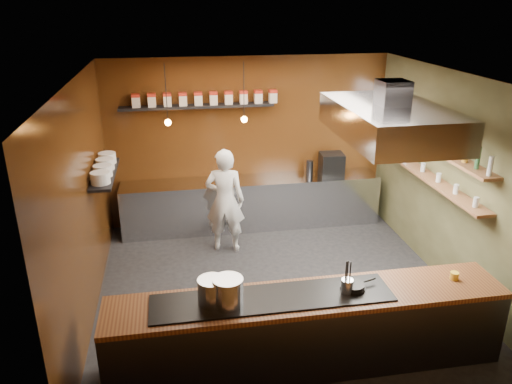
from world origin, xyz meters
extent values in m
plane|color=black|center=(0.00, 0.00, 0.00)|extent=(5.00, 5.00, 0.00)
plane|color=#3D1A0B|center=(0.00, 2.50, 1.50)|extent=(5.00, 0.00, 5.00)
plane|color=#3D1A0B|center=(-2.50, 0.00, 1.50)|extent=(0.00, 5.00, 5.00)
plane|color=#424326|center=(2.50, 0.00, 1.50)|extent=(0.00, 5.00, 5.00)
plane|color=silver|center=(0.00, 0.00, 3.00)|extent=(5.00, 5.00, 0.00)
plane|color=white|center=(2.45, 1.70, 1.90)|extent=(0.00, 1.00, 1.00)
cube|color=silver|center=(0.00, 2.17, 0.45)|extent=(4.60, 0.65, 0.90)
cube|color=#38383D|center=(0.00, -1.60, 0.43)|extent=(4.40, 0.70, 0.86)
cube|color=brown|center=(0.00, -1.60, 0.89)|extent=(4.40, 0.72, 0.06)
cube|color=black|center=(-0.40, -1.60, 0.93)|extent=(2.60, 0.55, 0.02)
cube|color=black|center=(-0.90, 2.36, 2.20)|extent=(2.60, 0.26, 0.04)
cube|color=black|center=(-2.34, 1.00, 1.55)|extent=(0.30, 1.40, 0.04)
cube|color=#915D3A|center=(2.34, 0.30, 1.92)|extent=(0.26, 2.80, 0.04)
cube|color=#915D3A|center=(2.34, 0.30, 1.45)|extent=(0.26, 2.80, 0.04)
cube|color=#38383D|center=(1.30, -0.40, 2.85)|extent=(0.35, 0.35, 0.30)
cube|color=silver|center=(1.30, -0.40, 2.50)|extent=(1.20, 2.00, 0.40)
cube|color=white|center=(1.30, -0.40, 2.29)|extent=(1.00, 1.80, 0.02)
cylinder|color=black|center=(-1.40, 1.70, 2.55)|extent=(0.01, 0.01, 0.90)
sphere|color=orange|center=(-1.40, 1.70, 2.10)|extent=(0.10, 0.10, 0.10)
cylinder|color=black|center=(-0.20, 1.70, 2.55)|extent=(0.01, 0.01, 0.90)
sphere|color=orange|center=(-0.20, 1.70, 2.10)|extent=(0.10, 0.10, 0.10)
cube|color=beige|center=(-1.90, 2.36, 2.31)|extent=(0.13, 0.13, 0.17)
cube|color=#AA2415|center=(-1.90, 2.36, 2.42)|extent=(0.13, 0.13, 0.05)
cube|color=beige|center=(-1.64, 2.36, 2.31)|extent=(0.13, 0.13, 0.17)
cube|color=#AA2415|center=(-1.64, 2.36, 2.42)|extent=(0.13, 0.13, 0.05)
cube|color=beige|center=(-1.39, 2.36, 2.31)|extent=(0.13, 0.13, 0.17)
cube|color=#AA2415|center=(-1.39, 2.36, 2.42)|extent=(0.13, 0.13, 0.05)
cube|color=beige|center=(-1.13, 2.36, 2.31)|extent=(0.13, 0.13, 0.17)
cube|color=#AA2415|center=(-1.13, 2.36, 2.42)|extent=(0.13, 0.13, 0.05)
cube|color=beige|center=(-0.88, 2.36, 2.31)|extent=(0.13, 0.13, 0.17)
cube|color=#AA2415|center=(-0.88, 2.36, 2.42)|extent=(0.14, 0.13, 0.05)
cube|color=beige|center=(-0.62, 2.36, 2.31)|extent=(0.13, 0.13, 0.17)
cube|color=#AA2415|center=(-0.62, 2.36, 2.42)|extent=(0.14, 0.13, 0.05)
cube|color=beige|center=(-0.37, 2.36, 2.31)|extent=(0.13, 0.13, 0.17)
cube|color=#AA2415|center=(-0.37, 2.36, 2.42)|extent=(0.14, 0.13, 0.05)
cube|color=beige|center=(-0.11, 2.36, 2.31)|extent=(0.13, 0.13, 0.17)
cube|color=#AA2415|center=(-0.11, 2.36, 2.42)|extent=(0.14, 0.13, 0.05)
cube|color=beige|center=(0.14, 2.36, 2.31)|extent=(0.13, 0.13, 0.17)
cube|color=#AA2415|center=(0.14, 2.36, 2.42)|extent=(0.14, 0.13, 0.05)
cube|color=beige|center=(0.40, 2.36, 2.31)|extent=(0.13, 0.13, 0.17)
cube|color=#AA2415|center=(0.40, 2.36, 2.42)|extent=(0.14, 0.13, 0.05)
cylinder|color=silver|center=(-2.34, 0.55, 1.65)|extent=(0.26, 0.26, 0.16)
cylinder|color=silver|center=(-2.34, 0.85, 1.65)|extent=(0.26, 0.26, 0.16)
cylinder|color=silver|center=(-2.34, 1.15, 1.65)|extent=(0.26, 0.26, 0.16)
cylinder|color=silver|center=(-2.34, 1.45, 1.65)|extent=(0.26, 0.26, 0.16)
cylinder|color=silver|center=(2.34, -1.00, 2.06)|extent=(0.06, 0.06, 0.24)
cylinder|color=#2D5933|center=(2.34, -0.74, 2.06)|extent=(0.06, 0.06, 0.24)
cylinder|color=#8C601E|center=(2.34, -0.48, 2.06)|extent=(0.06, 0.06, 0.24)
cylinder|color=silver|center=(2.34, -0.22, 2.06)|extent=(0.06, 0.06, 0.24)
cylinder|color=#2D5933|center=(2.34, 0.04, 2.06)|extent=(0.06, 0.06, 0.24)
cylinder|color=#8C601E|center=(2.34, 0.30, 2.06)|extent=(0.06, 0.06, 0.24)
cylinder|color=silver|center=(2.34, 0.56, 2.06)|extent=(0.06, 0.06, 0.24)
cylinder|color=#2D5933|center=(2.34, 0.82, 2.06)|extent=(0.06, 0.06, 0.24)
cylinder|color=#8C601E|center=(2.34, 1.08, 2.06)|extent=(0.06, 0.06, 0.24)
cylinder|color=silver|center=(2.34, 1.34, 2.06)|extent=(0.06, 0.06, 0.24)
cylinder|color=#2D5933|center=(2.34, 1.60, 2.06)|extent=(0.06, 0.06, 0.24)
cylinder|color=silver|center=(2.34, -0.85, 1.53)|extent=(0.07, 0.07, 0.13)
cylinder|color=silver|center=(2.34, -0.39, 1.53)|extent=(0.07, 0.07, 0.13)
cylinder|color=silver|center=(2.34, 0.07, 1.53)|extent=(0.07, 0.07, 0.13)
cylinder|color=silver|center=(2.34, 0.53, 1.53)|extent=(0.07, 0.07, 0.13)
cylinder|color=silver|center=(2.34, 0.99, 1.53)|extent=(0.07, 0.07, 0.13)
cylinder|color=silver|center=(2.34, 1.45, 1.53)|extent=(0.07, 0.07, 0.13)
cylinder|color=silver|center=(-0.88, -1.66, 1.10)|extent=(0.38, 0.38, 0.31)
cylinder|color=silver|center=(-1.04, -1.59, 1.08)|extent=(0.36, 0.36, 0.28)
cylinder|color=#B0B3B7|center=(0.40, -1.66, 1.02)|extent=(0.17, 0.17, 0.17)
cylinder|color=black|center=(0.50, -1.60, 0.96)|extent=(0.27, 0.27, 0.03)
cylinder|color=black|center=(0.50, -1.60, 0.99)|extent=(0.26, 0.26, 0.03)
cylinder|color=black|center=(0.70, -1.53, 0.99)|extent=(0.18, 0.08, 0.02)
cylinder|color=yellow|center=(1.72, -1.56, 0.96)|extent=(0.12, 0.12, 0.09)
cube|color=black|center=(1.46, 2.16, 1.10)|extent=(0.44, 0.42, 0.41)
imported|color=white|center=(-0.58, 1.35, 0.87)|extent=(0.71, 0.54, 1.73)
camera|label=1|loc=(-1.35, -6.04, 3.93)|focal=35.00mm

